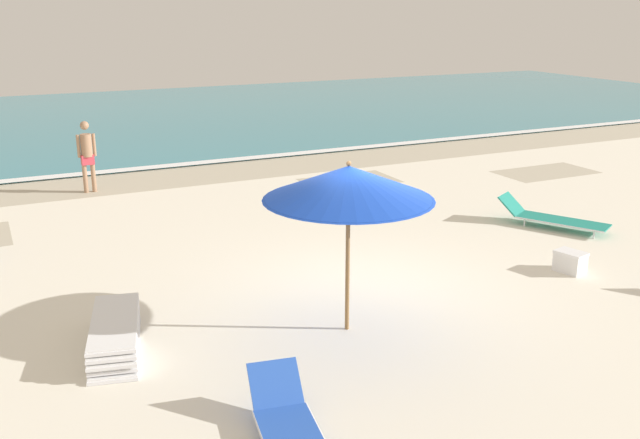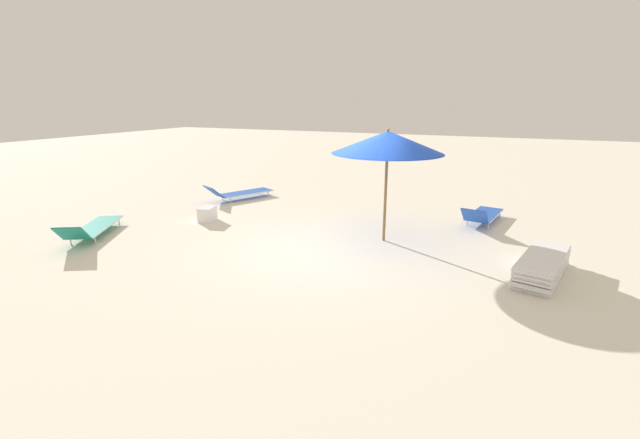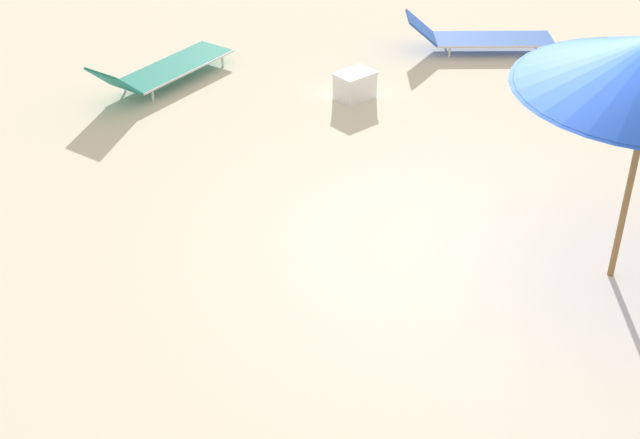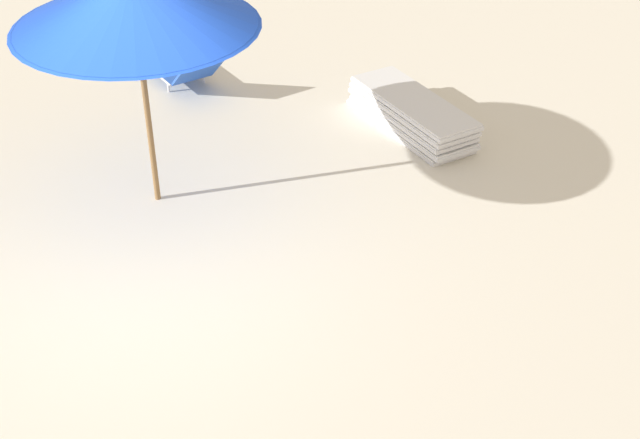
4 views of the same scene
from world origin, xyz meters
name	(u,v)px [view 1 (image 1 of 4)]	position (x,y,z in m)	size (l,w,h in m)	color
ground_plane	(364,301)	(0.00, 0.01, -0.08)	(60.00, 60.00, 0.16)	silver
ocean_water	(119,119)	(0.00, 20.25, 0.03)	(60.00, 19.61, 0.07)	teal
beach_umbrella	(349,183)	(-0.80, -0.92, 2.14)	(2.35, 2.35, 2.45)	olive
lounger_stack	(115,335)	(-3.88, -0.10, 0.21)	(1.03, 2.01, 0.41)	white
sun_lounger_under_umbrella	(552,217)	(5.31, 1.53, 0.21)	(1.61, 2.25, 0.55)	#1E8475
sun_lounger_beside_umbrella	(292,434)	(-2.68, -3.26, 0.22)	(0.94, 2.10, 0.56)	blue
beachgoer_wading_adult	(87,152)	(-2.87, 8.73, 1.00)	(0.45, 0.27, 1.76)	#A37A5B
cooler_box	(570,262)	(3.75, -0.58, 0.19)	(0.47, 0.57, 0.37)	white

